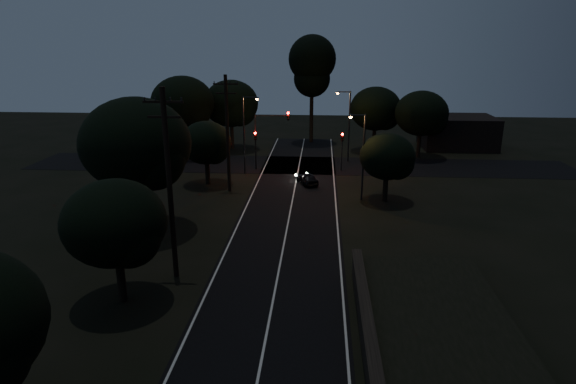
{
  "coord_description": "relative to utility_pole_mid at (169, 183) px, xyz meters",
  "views": [
    {
      "loc": [
        2.39,
        -10.14,
        13.29
      ],
      "look_at": [
        0.0,
        24.0,
        2.5
      ],
      "focal_mm": 30.0,
      "sensor_mm": 36.0,
      "label": 1
    }
  ],
  "objects": [
    {
      "name": "utility_pole_mid",
      "position": [
        0.0,
        0.0,
        0.0
      ],
      "size": [
        2.2,
        0.3,
        11.0
      ],
      "color": "black",
      "rests_on": "ground"
    },
    {
      "name": "tree_left_c",
      "position": [
        -4.23,
        6.85,
        0.52
      ],
      "size": [
        7.66,
        7.66,
        9.67
      ],
      "color": "black",
      "rests_on": "ground"
    },
    {
      "name": "utility_pole_far",
      "position": [
        0.0,
        17.0,
        -0.25
      ],
      "size": [
        2.2,
        0.3,
        10.5
      ],
      "color": "black",
      "rests_on": "ground"
    },
    {
      "name": "streetlight_c",
      "position": [
        11.83,
        15.0,
        -1.39
      ],
      "size": [
        1.46,
        0.26,
        7.5
      ],
      "color": "black",
      "rests_on": "ground"
    },
    {
      "name": "tree_far_e",
      "position": [
        20.22,
        31.88,
        -0.67
      ],
      "size": [
        6.16,
        6.16,
        7.82
      ],
      "color": "black",
      "rests_on": "ground"
    },
    {
      "name": "tall_pine",
      "position": [
        7.0,
        40.0,
        4.44
      ],
      "size": [
        6.21,
        6.21,
        14.12
      ],
      "color": "black",
      "rests_on": "ground"
    },
    {
      "name": "road_surface",
      "position": [
        6.0,
        16.12,
        -5.73
      ],
      "size": [
        60.0,
        70.0,
        0.03
      ],
      "color": "black",
      "rests_on": "ground"
    },
    {
      "name": "car",
      "position": [
        7.11,
        19.59,
        -5.18
      ],
      "size": [
        2.53,
        3.55,
        1.12
      ],
      "primitive_type": "imported",
      "rotation": [
        0.0,
        0.0,
        3.55
      ],
      "color": "black",
      "rests_on": "ground"
    },
    {
      "name": "streetlight_b",
      "position": [
        11.31,
        29.0,
        -1.1
      ],
      "size": [
        1.66,
        0.26,
        8.0
      ],
      "color": "black",
      "rests_on": "ground"
    },
    {
      "name": "building_left",
      "position": [
        -14.0,
        37.0,
        -3.54
      ],
      "size": [
        10.0,
        8.0,
        4.4
      ],
      "primitive_type": "cube",
      "color": "black",
      "rests_on": "ground"
    },
    {
      "name": "signal_right",
      "position": [
        10.6,
        24.99,
        -2.9
      ],
      "size": [
        0.28,
        0.35,
        4.1
      ],
      "color": "black",
      "rests_on": "ground"
    },
    {
      "name": "building_right",
      "position": [
        26.0,
        38.0,
        -3.74
      ],
      "size": [
        9.0,
        7.0,
        4.0
      ],
      "primitive_type": "cube",
      "color": "black",
      "rests_on": "ground"
    },
    {
      "name": "signal_mast",
      "position": [
        3.09,
        24.99,
        -1.4
      ],
      "size": [
        3.7,
        0.35,
        6.25
      ],
      "color": "black",
      "rests_on": "ground"
    },
    {
      "name": "tree_far_w",
      "position": [
        -7.74,
        30.85,
        0.4
      ],
      "size": [
        7.4,
        7.4,
        9.44
      ],
      "color": "black",
      "rests_on": "ground"
    },
    {
      "name": "tree_far_nw",
      "position": [
        -2.76,
        34.86,
        -0.11
      ],
      "size": [
        6.87,
        6.87,
        8.7
      ],
      "color": "black",
      "rests_on": "ground"
    },
    {
      "name": "tree_left_d",
      "position": [
        -2.33,
        18.9,
        -1.78
      ],
      "size": [
        4.82,
        4.82,
        6.12
      ],
      "color": "black",
      "rests_on": "ground"
    },
    {
      "name": "streetlight_a",
      "position": [
        0.69,
        23.0,
        -1.1
      ],
      "size": [
        1.66,
        0.26,
        8.0
      ],
      "color": "black",
      "rests_on": "ground"
    },
    {
      "name": "signal_left",
      "position": [
        1.4,
        24.99,
        -2.9
      ],
      "size": [
        0.28,
        0.35,
        4.1
      ],
      "color": "black",
      "rests_on": "ground"
    },
    {
      "name": "tree_left_b",
      "position": [
        -1.81,
        -3.11,
        -1.4
      ],
      "size": [
        5.27,
        5.27,
        6.7
      ],
      "color": "black",
      "rests_on": "ground"
    },
    {
      "name": "tree_far_ne",
      "position": [
        15.22,
        34.87,
        -0.58
      ],
      "size": [
        6.3,
        6.3,
        7.97
      ],
      "color": "black",
      "rests_on": "ground"
    },
    {
      "name": "tree_right_a",
      "position": [
        14.16,
        14.91,
        -1.9
      ],
      "size": [
        4.66,
        4.66,
        5.93
      ],
      "color": "black",
      "rests_on": "ground"
    }
  ]
}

